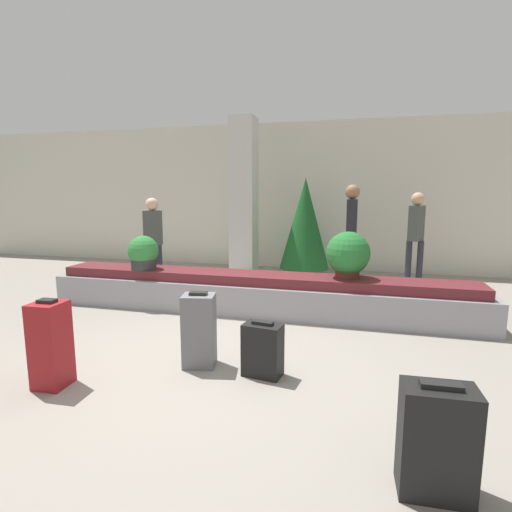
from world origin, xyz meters
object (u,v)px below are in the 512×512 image
traveler_1 (416,230)px  decorated_tree (305,224)px  suitcase_0 (263,350)px  traveler_0 (351,225)px  suitcase_2 (437,441)px  suitcase_1 (199,330)px  potted_plant_1 (143,253)px  traveler_2 (153,235)px  pillar (244,197)px  suitcase_3 (51,344)px  potted_plant_0 (348,255)px

traveler_1 → decorated_tree: size_ratio=0.85×
suitcase_0 → traveler_0: (0.66, 3.86, 0.86)m
suitcase_0 → traveler_1: traveler_1 is taller
suitcase_2 → traveler_1: 5.65m
suitcase_1 → potted_plant_1: potted_plant_1 is taller
suitcase_1 → traveler_2: bearing=114.1°
traveler_0 → pillar: bearing=-111.1°
suitcase_3 → traveler_1: 6.22m
pillar → traveler_1: (3.36, -0.19, -0.59)m
pillar → suitcase_1: pillar is taller
traveler_0 → suitcase_2: bearing=4.3°
suitcase_1 → suitcase_2: (1.94, -1.24, -0.04)m
pillar → suitcase_1: bearing=-78.9°
suitcase_3 → traveler_0: traveler_0 is taller
suitcase_0 → decorated_tree: 4.61m
traveler_0 → traveler_1: traveler_0 is taller
decorated_tree → suitcase_0: bearing=-86.8°
potted_plant_0 → traveler_2: (-3.44, 1.04, 0.07)m
suitcase_2 → potted_plant_1: bearing=137.5°
traveler_2 → decorated_tree: 2.95m
suitcase_2 → potted_plant_0: (-0.61, 3.13, 0.55)m
suitcase_2 → traveler_0: 5.15m
potted_plant_1 → traveler_0: bearing=35.2°
pillar → traveler_1: bearing=-3.3°
potted_plant_0 → decorated_tree: decorated_tree is taller
suitcase_3 → traveler_0: bearing=59.1°
traveler_1 → traveler_2: bearing=-42.6°
suitcase_1 → potted_plant_0: bearing=43.2°
decorated_tree → suitcase_3: bearing=-105.9°
potted_plant_1 → decorated_tree: 3.41m
traveler_0 → decorated_tree: decorated_tree is taller
potted_plant_0 → suitcase_1: bearing=-125.2°
suitcase_2 → potted_plant_1: potted_plant_1 is taller
pillar → potted_plant_0: size_ratio=5.15×
potted_plant_1 → decorated_tree: bearing=53.7°
traveler_0 → traveler_2: size_ratio=1.14×
potted_plant_0 → potted_plant_1: size_ratio=1.24×
potted_plant_0 → traveler_0: bearing=90.5°
suitcase_1 → suitcase_3: (-1.09, -0.72, 0.02)m
pillar → suitcase_2: 6.57m
traveler_0 → suitcase_3: bearing=-30.7°
pillar → decorated_tree: pillar is taller
pillar → suitcase_2: pillar is taller
suitcase_0 → suitcase_3: 1.87m
potted_plant_1 → traveler_2: bearing=112.6°
suitcase_0 → pillar: bearing=116.9°
suitcase_0 → potted_plant_1: 2.94m
suitcase_3 → decorated_tree: 5.46m
suitcase_2 → suitcase_1: bearing=145.0°
traveler_0 → traveler_1: 1.27m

